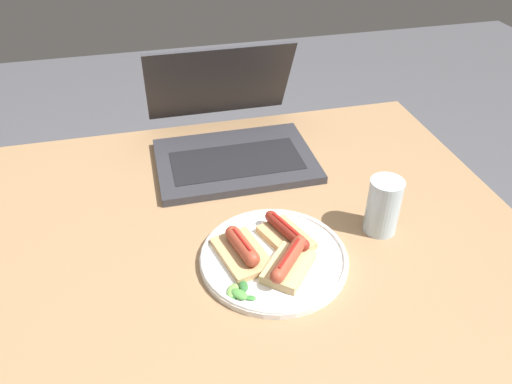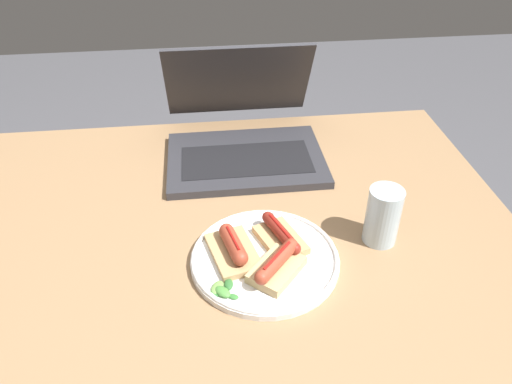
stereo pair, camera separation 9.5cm
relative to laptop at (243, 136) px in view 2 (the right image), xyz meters
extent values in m
cube|color=#93704C|center=(-0.12, -0.29, -0.06)|extent=(1.26, 0.88, 0.04)
cylinder|color=#93704C|center=(0.42, 0.07, -0.42)|extent=(0.05, 0.05, 0.69)
cylinder|color=#93704C|center=(-0.66, 0.07, -0.42)|extent=(0.05, 0.05, 0.69)
cube|color=#2D2D33|center=(0.00, -0.05, -0.03)|extent=(0.35, 0.25, 0.02)
cube|color=black|center=(0.00, -0.07, -0.02)|extent=(0.29, 0.14, 0.00)
cube|color=#2D2D33|center=(0.00, 0.13, 0.08)|extent=(0.35, 0.12, 0.21)
cube|color=black|center=(0.00, 0.12, 0.08)|extent=(0.32, 0.10, 0.18)
cylinder|color=white|center=(0.00, -0.38, -0.04)|extent=(0.26, 0.26, 0.01)
torus|color=white|center=(0.00, -0.38, -0.03)|extent=(0.26, 0.26, 0.01)
cube|color=tan|center=(-0.05, -0.37, -0.02)|extent=(0.10, 0.13, 0.01)
cylinder|color=#9E3D28|center=(-0.05, -0.37, 0.00)|extent=(0.04, 0.08, 0.03)
sphere|color=#9E3D28|center=(-0.06, -0.33, 0.00)|extent=(0.03, 0.03, 0.03)
sphere|color=#9E3D28|center=(-0.04, -0.40, 0.00)|extent=(0.03, 0.03, 0.03)
cylinder|color=red|center=(-0.05, -0.37, 0.01)|extent=(0.02, 0.06, 0.01)
cube|color=tan|center=(0.02, -0.42, -0.02)|extent=(0.11, 0.12, 0.02)
cylinder|color=#9E3D28|center=(0.02, -0.42, 0.00)|extent=(0.08, 0.09, 0.02)
sphere|color=#9E3D28|center=(0.05, -0.38, 0.00)|extent=(0.02, 0.02, 0.02)
sphere|color=#9E3D28|center=(-0.01, -0.45, 0.00)|extent=(0.02, 0.02, 0.02)
cylinder|color=red|center=(0.02, -0.42, 0.01)|extent=(0.06, 0.06, 0.01)
cube|color=tan|center=(0.03, -0.34, -0.02)|extent=(0.10, 0.12, 0.01)
cylinder|color=maroon|center=(0.03, -0.34, -0.01)|extent=(0.06, 0.10, 0.02)
sphere|color=maroon|center=(0.05, -0.39, -0.01)|extent=(0.02, 0.02, 0.02)
sphere|color=maroon|center=(0.02, -0.30, -0.01)|extent=(0.02, 0.02, 0.02)
cylinder|color=red|center=(0.03, -0.34, 0.00)|extent=(0.03, 0.08, 0.01)
ellipsoid|color=#2D662D|center=(-0.07, -0.44, -0.03)|extent=(0.02, 0.03, 0.01)
ellipsoid|color=#2D662D|center=(-0.09, -0.45, -0.03)|extent=(0.02, 0.02, 0.00)
ellipsoid|color=#4C8E3D|center=(-0.08, -0.45, -0.03)|extent=(0.03, 0.04, 0.01)
ellipsoid|color=#387A33|center=(-0.06, -0.46, -0.03)|extent=(0.02, 0.02, 0.00)
ellipsoid|color=#709E4C|center=(-0.09, -0.44, -0.03)|extent=(0.03, 0.04, 0.01)
ellipsoid|color=#2D662D|center=(-0.09, -0.46, -0.03)|extent=(0.02, 0.02, 0.00)
cylinder|color=silver|center=(0.22, -0.34, 0.01)|extent=(0.06, 0.06, 0.11)
camera|label=1|loc=(-0.18, -0.99, 0.58)|focal=35.00mm
camera|label=2|loc=(-0.09, -1.01, 0.58)|focal=35.00mm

